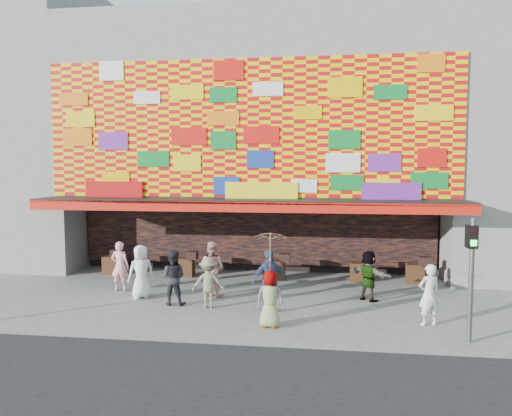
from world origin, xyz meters
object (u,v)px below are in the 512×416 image
(ped_a, at_px, (141,272))
(signal_right, at_px, (472,266))
(ped_d, at_px, (208,283))
(parasol, at_px, (270,248))
(ped_h, at_px, (429,295))
(ped_b, at_px, (120,266))
(ped_f, at_px, (369,276))
(ped_e, at_px, (270,281))
(ped_i, at_px, (212,269))
(ped_c, at_px, (173,277))
(ped_g, at_px, (270,299))

(ped_a, bearing_deg, signal_right, 122.55)
(ped_d, bearing_deg, parasol, 132.11)
(ped_d, distance_m, ped_h, 6.21)
(ped_b, xyz_separation_m, ped_h, (9.59, -2.38, -0.02))
(signal_right, bearing_deg, ped_a, 163.00)
(ped_d, relative_size, ped_f, 0.95)
(ped_e, relative_size, ped_i, 1.04)
(ped_e, xyz_separation_m, ped_f, (2.93, 1.73, -0.13))
(signal_right, xyz_separation_m, ped_c, (-8.01, 2.22, -1.02))
(ped_f, bearing_deg, ped_h, 161.34)
(ped_b, height_order, ped_f, ped_b)
(signal_right, distance_m, ped_f, 4.19)
(ped_g, bearing_deg, signal_right, 179.19)
(ped_g, relative_size, parasol, 0.85)
(ped_b, bearing_deg, ped_a, 143.56)
(ped_g, bearing_deg, ped_b, -24.93)
(ped_f, xyz_separation_m, parasol, (-2.78, -3.00, 1.32))
(ped_c, relative_size, ped_d, 1.11)
(ped_b, xyz_separation_m, ped_c, (2.28, -1.40, -0.01))
(ped_c, relative_size, ped_g, 1.11)
(ped_e, bearing_deg, ped_f, -179.45)
(ped_b, height_order, parasol, parasol)
(ped_b, bearing_deg, ped_i, 177.16)
(ped_h, bearing_deg, ped_a, -31.10)
(ped_e, distance_m, ped_g, 1.29)
(ped_c, relative_size, ped_h, 1.02)
(ped_g, bearing_deg, ped_f, -127.84)
(ped_c, distance_m, ped_i, 1.53)
(ped_g, distance_m, ped_i, 3.68)
(ped_h, relative_size, parasol, 0.93)
(ped_b, relative_size, ped_g, 1.12)
(ped_a, bearing_deg, ped_f, 144.80)
(ped_h, bearing_deg, ped_g, -10.39)
(ped_h, distance_m, parasol, 4.41)
(ped_g, xyz_separation_m, parasol, (0.00, 0.00, 1.36))
(signal_right, relative_size, ped_h, 1.83)
(ped_d, relative_size, ped_g, 1.01)
(ped_a, distance_m, ped_d, 2.53)
(ped_c, distance_m, ped_d, 1.18)
(signal_right, xyz_separation_m, ped_h, (-0.70, 1.23, -1.04))
(ped_h, height_order, ped_i, ped_i)
(ped_a, xyz_separation_m, ped_c, (1.24, -0.61, -0.02))
(signal_right, relative_size, ped_d, 1.98)
(parasol, bearing_deg, ped_h, 10.15)
(ped_d, bearing_deg, ped_f, -173.51)
(ped_a, bearing_deg, ped_b, -77.64)
(signal_right, relative_size, ped_e, 1.62)
(ped_b, bearing_deg, ped_g, 150.87)
(ped_c, relative_size, ped_f, 1.06)
(ped_e, bearing_deg, ped_c, -38.70)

